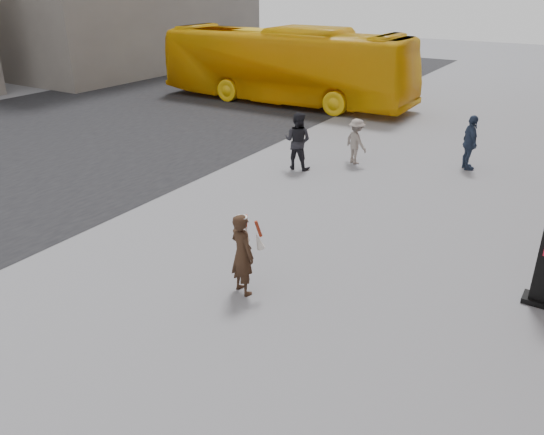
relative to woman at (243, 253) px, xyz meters
The scene contains 7 objects.
ground 0.96m from the woman, 65.03° to the left, with size 100.00×100.00×0.00m, color #9E9EA3.
road 13.93m from the woman, 157.12° to the left, with size 16.00×60.00×0.01m, color black.
woman is the anchor object (origin of this frame).
bus 17.64m from the woman, 118.13° to the left, with size 3.00×12.83×3.57m, color #EDB20B.
pedestrian_a 7.54m from the woman, 111.47° to the left, with size 0.89×0.69×1.83m, color black.
pedestrian_b 8.61m from the woman, 99.31° to the left, with size 0.96×0.55×1.48m, color gray.
pedestrian_c 10.02m from the woman, 79.08° to the left, with size 1.02×0.43×1.74m, color #2B3A53.
Camera 1 is at (4.96, -7.63, 5.56)m, focal length 35.00 mm.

